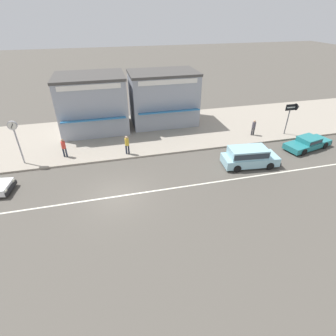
{
  "coord_description": "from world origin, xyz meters",
  "views": [
    {
      "loc": [
        -0.11,
        -14.54,
        10.95
      ],
      "look_at": [
        3.88,
        1.48,
        0.8
      ],
      "focal_mm": 28.0,
      "sensor_mm": 36.0,
      "label": 1
    }
  ],
  "objects_px": {
    "street_clock": "(15,132)",
    "minivan_pale_blue_0": "(249,156)",
    "pedestrian_near_clock": "(127,144)",
    "shopfront_mid_block": "(93,103)",
    "sedan_teal_2": "(308,143)",
    "pedestrian_by_shop": "(64,147)",
    "shopfront_corner_warung": "(163,98)",
    "pedestrian_far_end": "(254,126)",
    "arrow_signboard": "(295,109)"
  },
  "relations": [
    {
      "from": "minivan_pale_blue_0",
      "to": "arrow_signboard",
      "type": "xyz_separation_m",
      "value": [
        6.95,
        4.43,
        1.87
      ]
    },
    {
      "from": "arrow_signboard",
      "to": "shopfront_corner_warung",
      "type": "height_order",
      "value": "shopfront_corner_warung"
    },
    {
      "from": "street_clock",
      "to": "pedestrian_near_clock",
      "type": "height_order",
      "value": "street_clock"
    },
    {
      "from": "street_clock",
      "to": "shopfront_corner_warung",
      "type": "xyz_separation_m",
      "value": [
        13.0,
        6.01,
        -0.03
      ]
    },
    {
      "from": "sedan_teal_2",
      "to": "pedestrian_by_shop",
      "type": "height_order",
      "value": "pedestrian_by_shop"
    },
    {
      "from": "pedestrian_near_clock",
      "to": "pedestrian_by_shop",
      "type": "relative_size",
      "value": 1.03
    },
    {
      "from": "minivan_pale_blue_0",
      "to": "sedan_teal_2",
      "type": "distance_m",
      "value": 6.92
    },
    {
      "from": "pedestrian_near_clock",
      "to": "pedestrian_by_shop",
      "type": "bearing_deg",
      "value": 171.5
    },
    {
      "from": "pedestrian_by_shop",
      "to": "shopfront_mid_block",
      "type": "distance_m",
      "value": 6.31
    },
    {
      "from": "arrow_signboard",
      "to": "shopfront_mid_block",
      "type": "distance_m",
      "value": 19.6
    },
    {
      "from": "pedestrian_near_clock",
      "to": "street_clock",
      "type": "bearing_deg",
      "value": 176.89
    },
    {
      "from": "pedestrian_far_end",
      "to": "pedestrian_near_clock",
      "type": "bearing_deg",
      "value": -175.63
    },
    {
      "from": "minivan_pale_blue_0",
      "to": "street_clock",
      "type": "relative_size",
      "value": 1.28
    },
    {
      "from": "minivan_pale_blue_0",
      "to": "shopfront_corner_warung",
      "type": "distance_m",
      "value": 11.61
    },
    {
      "from": "minivan_pale_blue_0",
      "to": "street_clock",
      "type": "bearing_deg",
      "value": 165.67
    },
    {
      "from": "sedan_teal_2",
      "to": "minivan_pale_blue_0",
      "type": "bearing_deg",
      "value": -167.59
    },
    {
      "from": "shopfront_mid_block",
      "to": "street_clock",
      "type": "bearing_deg",
      "value": -135.14
    },
    {
      "from": "minivan_pale_blue_0",
      "to": "pedestrian_near_clock",
      "type": "bearing_deg",
      "value": 156.4
    },
    {
      "from": "pedestrian_near_clock",
      "to": "shopfront_mid_block",
      "type": "distance_m",
      "value": 6.94
    },
    {
      "from": "minivan_pale_blue_0",
      "to": "pedestrian_near_clock",
      "type": "xyz_separation_m",
      "value": [
        -9.23,
        4.03,
        0.28
      ]
    },
    {
      "from": "pedestrian_near_clock",
      "to": "minivan_pale_blue_0",
      "type": "bearing_deg",
      "value": -23.6
    },
    {
      "from": "shopfront_corner_warung",
      "to": "minivan_pale_blue_0",
      "type": "bearing_deg",
      "value": -66.52
    },
    {
      "from": "pedestrian_by_shop",
      "to": "pedestrian_far_end",
      "type": "xyz_separation_m",
      "value": [
        17.6,
        0.18,
        -0.05
      ]
    },
    {
      "from": "street_clock",
      "to": "shopfront_mid_block",
      "type": "relative_size",
      "value": 0.55
    },
    {
      "from": "sedan_teal_2",
      "to": "shopfront_mid_block",
      "type": "distance_m",
      "value": 20.62
    },
    {
      "from": "street_clock",
      "to": "minivan_pale_blue_0",
      "type": "bearing_deg",
      "value": -14.33
    },
    {
      "from": "sedan_teal_2",
      "to": "pedestrian_by_shop",
      "type": "distance_m",
      "value": 21.41
    },
    {
      "from": "minivan_pale_blue_0",
      "to": "shopfront_mid_block",
      "type": "bearing_deg",
      "value": 138.9
    },
    {
      "from": "pedestrian_near_clock",
      "to": "shopfront_mid_block",
      "type": "height_order",
      "value": "shopfront_mid_block"
    },
    {
      "from": "minivan_pale_blue_0",
      "to": "sedan_teal_2",
      "type": "relative_size",
      "value": 0.95
    },
    {
      "from": "sedan_teal_2",
      "to": "pedestrian_far_end",
      "type": "relative_size",
      "value": 3.15
    },
    {
      "from": "minivan_pale_blue_0",
      "to": "shopfront_mid_block",
      "type": "distance_m",
      "value": 15.74
    },
    {
      "from": "pedestrian_by_shop",
      "to": "pedestrian_near_clock",
      "type": "bearing_deg",
      "value": -8.5
    },
    {
      "from": "pedestrian_near_clock",
      "to": "shopfront_corner_warung",
      "type": "xyz_separation_m",
      "value": [
        4.67,
        6.46,
        1.71
      ]
    },
    {
      "from": "pedestrian_by_shop",
      "to": "shopfront_mid_block",
      "type": "relative_size",
      "value": 0.25
    },
    {
      "from": "pedestrian_by_shop",
      "to": "pedestrian_far_end",
      "type": "relative_size",
      "value": 1.05
    },
    {
      "from": "pedestrian_by_shop",
      "to": "pedestrian_far_end",
      "type": "bearing_deg",
      "value": 0.58
    },
    {
      "from": "minivan_pale_blue_0",
      "to": "pedestrian_near_clock",
      "type": "relative_size",
      "value": 2.76
    },
    {
      "from": "shopfront_mid_block",
      "to": "pedestrian_far_end",
      "type": "bearing_deg",
      "value": -19.42
    },
    {
      "from": "shopfront_corner_warung",
      "to": "pedestrian_far_end",
      "type": "bearing_deg",
      "value": -35.37
    },
    {
      "from": "sedan_teal_2",
      "to": "arrow_signboard",
      "type": "relative_size",
      "value": 1.59
    },
    {
      "from": "arrow_signboard",
      "to": "shopfront_corner_warung",
      "type": "relative_size",
      "value": 0.44
    },
    {
      "from": "pedestrian_near_clock",
      "to": "shopfront_mid_block",
      "type": "bearing_deg",
      "value": 112.13
    },
    {
      "from": "shopfront_mid_block",
      "to": "shopfront_corner_warung",
      "type": "bearing_deg",
      "value": 1.88
    },
    {
      "from": "arrow_signboard",
      "to": "shopfront_mid_block",
      "type": "relative_size",
      "value": 0.47
    },
    {
      "from": "shopfront_corner_warung",
      "to": "shopfront_mid_block",
      "type": "relative_size",
      "value": 1.05
    },
    {
      "from": "pedestrian_by_shop",
      "to": "pedestrian_far_end",
      "type": "height_order",
      "value": "pedestrian_by_shop"
    },
    {
      "from": "street_clock",
      "to": "shopfront_corner_warung",
      "type": "distance_m",
      "value": 14.32
    },
    {
      "from": "minivan_pale_blue_0",
      "to": "sedan_teal_2",
      "type": "height_order",
      "value": "minivan_pale_blue_0"
    },
    {
      "from": "pedestrian_by_shop",
      "to": "pedestrian_far_end",
      "type": "distance_m",
      "value": 17.6
    }
  ]
}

